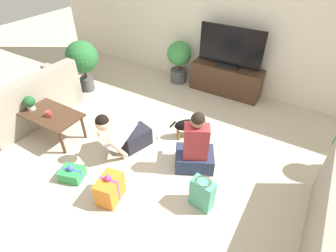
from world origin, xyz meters
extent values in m
plane|color=beige|center=(0.00, 0.00, 0.00)|extent=(16.00, 16.00, 0.00)
cube|color=silver|center=(0.00, 2.63, 1.30)|extent=(8.40, 0.06, 2.60)
cube|color=gray|center=(-2.48, -0.25, 0.20)|extent=(0.85, 1.84, 0.41)
cube|color=gray|center=(-2.15, -0.25, 0.62)|extent=(0.20, 1.84, 0.42)
cube|color=gray|center=(-2.48, 0.59, 0.29)|extent=(0.85, 0.16, 0.59)
cube|color=#3366AD|center=(-2.35, 0.14, 0.56)|extent=(0.18, 0.34, 0.32)
cube|color=#288E6B|center=(-2.35, -0.25, 0.56)|extent=(0.18, 0.34, 0.32)
cube|color=gray|center=(2.15, -0.19, 0.62)|extent=(0.20, 1.84, 0.42)
cube|color=#472D1E|center=(-1.65, -0.34, 0.43)|extent=(1.02, 0.54, 0.03)
cylinder|color=#472D1E|center=(-2.10, -0.55, 0.21)|extent=(0.04, 0.04, 0.41)
cylinder|color=#472D1E|center=(-1.20, -0.55, 0.21)|extent=(0.04, 0.04, 0.41)
cylinder|color=#472D1E|center=(-2.10, -0.13, 0.21)|extent=(0.04, 0.04, 0.41)
cylinder|color=#472D1E|center=(-1.20, -0.13, 0.21)|extent=(0.04, 0.04, 0.41)
cube|color=#472D1E|center=(0.16, 2.36, 0.28)|extent=(1.37, 0.40, 0.56)
cube|color=black|center=(0.16, 2.36, 0.59)|extent=(0.42, 0.20, 0.05)
cube|color=black|center=(0.16, 2.36, 0.96)|extent=(1.20, 0.03, 0.70)
cylinder|color=#4C4C51|center=(-2.28, 1.02, 0.14)|extent=(0.26, 0.26, 0.27)
cylinder|color=brown|center=(-2.28, 1.02, 0.36)|extent=(0.05, 0.05, 0.18)
sphere|color=#286B33|center=(-2.28, 1.02, 0.71)|extent=(0.61, 0.61, 0.61)
cylinder|color=#4C4C51|center=(-0.87, 2.31, 0.13)|extent=(0.35, 0.35, 0.27)
cylinder|color=brown|center=(-0.87, 2.31, 0.34)|extent=(0.06, 0.06, 0.15)
sphere|color=#3D8E47|center=(-0.87, 2.31, 0.63)|extent=(0.49, 0.49, 0.49)
cube|color=#23232D|center=(-0.40, 0.14, 0.14)|extent=(0.40, 0.50, 0.28)
cube|color=white|center=(-0.48, -0.14, 0.44)|extent=(0.45, 0.58, 0.47)
sphere|color=beige|center=(-0.54, -0.32, 0.66)|extent=(0.20, 0.20, 0.20)
sphere|color=black|center=(-0.54, -0.32, 0.69)|extent=(0.18, 0.18, 0.18)
cylinder|color=beige|center=(-0.65, -0.19, 0.25)|extent=(0.14, 0.28, 0.42)
cylinder|color=beige|center=(-0.38, -0.28, 0.25)|extent=(0.14, 0.28, 0.42)
cube|color=#283351|center=(0.56, 0.22, 0.12)|extent=(0.64, 0.59, 0.24)
cube|color=#AD3338|center=(0.58, 0.17, 0.48)|extent=(0.38, 0.32, 0.49)
sphere|color=#8E6647|center=(0.58, 0.18, 0.81)|extent=(0.19, 0.19, 0.19)
sphere|color=black|center=(0.58, 0.17, 0.85)|extent=(0.17, 0.17, 0.17)
cylinder|color=#8E6647|center=(0.60, 0.41, 0.41)|extent=(0.17, 0.26, 0.06)
cylinder|color=#8E6647|center=(0.38, 0.29, 0.41)|extent=(0.17, 0.26, 0.06)
ellipsoid|color=black|center=(0.16, 0.71, 0.24)|extent=(0.39, 0.37, 0.18)
sphere|color=black|center=(0.33, 0.86, 0.28)|extent=(0.15, 0.15, 0.15)
sphere|color=olive|center=(0.38, 0.90, 0.27)|extent=(0.07, 0.07, 0.07)
cylinder|color=black|center=(0.00, 0.57, 0.27)|extent=(0.10, 0.09, 0.11)
cylinder|color=olive|center=(0.28, 0.75, 0.07)|extent=(0.04, 0.04, 0.15)
cylinder|color=olive|center=(0.22, 0.83, 0.07)|extent=(0.04, 0.04, 0.15)
cylinder|color=olive|center=(0.11, 0.60, 0.07)|extent=(0.04, 0.04, 0.15)
cylinder|color=olive|center=(0.04, 0.67, 0.07)|extent=(0.04, 0.04, 0.15)
cube|color=orange|center=(-0.07, -0.81, 0.16)|extent=(0.30, 0.39, 0.33)
cube|color=#CC3389|center=(-0.07, -0.81, 0.16)|extent=(0.24, 0.08, 0.33)
sphere|color=#CC3389|center=(-0.07, -0.81, 0.35)|extent=(0.08, 0.08, 0.08)
cube|color=#2D934C|center=(-0.73, -0.83, 0.08)|extent=(0.35, 0.31, 0.15)
cube|color=#3D51BC|center=(-0.73, -0.83, 0.08)|extent=(0.29, 0.12, 0.16)
sphere|color=#3D51BC|center=(-0.73, -0.83, 0.18)|extent=(0.08, 0.08, 0.08)
cube|color=#4CA384|center=(0.93, -0.33, 0.21)|extent=(0.29, 0.19, 0.41)
torus|color=#4C3823|center=(0.93, -0.33, 0.43)|extent=(0.20, 0.20, 0.01)
cylinder|color=#B23D38|center=(-1.57, -0.40, 0.49)|extent=(0.08, 0.08, 0.09)
torus|color=#B23D38|center=(-1.51, -0.40, 0.49)|extent=(0.06, 0.01, 0.06)
cylinder|color=beige|center=(-1.95, -0.41, 0.48)|extent=(0.11, 0.11, 0.07)
sphere|color=#1E5628|center=(-1.95, -0.41, 0.58)|extent=(0.17, 0.17, 0.17)
camera|label=1|loc=(1.59, -2.20, 2.70)|focal=28.00mm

